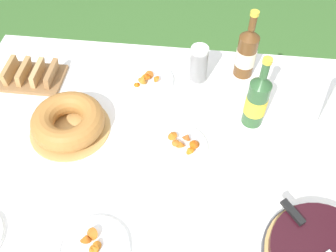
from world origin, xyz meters
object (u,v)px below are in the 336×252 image
at_px(serving_knife, 319,243).
at_px(bread_board, 32,75).
at_px(bundt_cake, 68,122).
at_px(cider_bottle_green, 257,100).
at_px(cup_stack, 199,65).
at_px(cider_bottle_amber, 247,53).
at_px(snack_plate_left, 180,146).
at_px(snack_plate_right, 94,248).
at_px(snack_plate_near, 147,80).

distance_m(serving_knife, bread_board, 1.26).
bearing_deg(bundt_cake, cider_bottle_green, 10.03).
relative_size(serving_knife, cup_stack, 1.79).
bearing_deg(bread_board, serving_knife, -29.62).
relative_size(cider_bottle_amber, bread_board, 1.18).
bearing_deg(cider_bottle_amber, cup_stack, -160.37).
height_order(bundt_cake, snack_plate_left, bundt_cake).
bearing_deg(bundt_cake, cup_stack, 34.74).
height_order(snack_plate_left, snack_plate_right, snack_plate_right).
relative_size(bundt_cake, cup_stack, 1.73).
bearing_deg(snack_plate_near, cup_stack, 8.78).
relative_size(cider_bottle_amber, snack_plate_right, 1.39).
relative_size(cup_stack, snack_plate_near, 0.77).
height_order(snack_plate_near, bread_board, bread_board).
height_order(cup_stack, cider_bottle_green, cider_bottle_green).
xyz_separation_m(snack_plate_right, bread_board, (-0.44, 0.69, 0.01)).
relative_size(snack_plate_near, snack_plate_left, 1.09).
distance_m(cider_bottle_amber, snack_plate_right, 0.96).
bearing_deg(serving_knife, snack_plate_left, -164.40).
bearing_deg(snack_plate_right, cider_bottle_amber, 61.56).
distance_m(cider_bottle_amber, snack_plate_left, 0.50).
bearing_deg(snack_plate_right, cider_bottle_green, 49.50).
height_order(bundt_cake, cider_bottle_amber, cider_bottle_amber).
height_order(cup_stack, snack_plate_near, cup_stack).
relative_size(cider_bottle_amber, snack_plate_left, 1.47).
relative_size(snack_plate_left, bread_board, 0.81).
bearing_deg(bread_board, snack_plate_near, 4.97).
xyz_separation_m(cider_bottle_green, snack_plate_near, (-0.44, 0.17, -0.11)).
distance_m(cider_bottle_green, cider_bottle_amber, 0.27).
distance_m(cider_bottle_amber, snack_plate_near, 0.43).
height_order(cider_bottle_green, snack_plate_right, cider_bottle_green).
height_order(bundt_cake, cup_stack, cup_stack).
xyz_separation_m(bundt_cake, snack_plate_near, (0.25, 0.29, -0.03)).
bearing_deg(cider_bottle_green, snack_plate_left, -148.18).
relative_size(bundt_cake, snack_plate_right, 1.38).
bearing_deg(snack_plate_near, snack_plate_left, -62.21).
bearing_deg(snack_plate_near, serving_knife, -47.53).
xyz_separation_m(serving_knife, cup_stack, (-0.39, 0.69, 0.02)).
height_order(snack_plate_right, bread_board, bread_board).
xyz_separation_m(cider_bottle_green, snack_plate_left, (-0.26, -0.16, -0.10)).
height_order(serving_knife, snack_plate_right, serving_knife).
xyz_separation_m(serving_knife, bread_board, (-1.09, 0.62, -0.04)).
height_order(cider_bottle_green, cider_bottle_amber, cider_bottle_green).
xyz_separation_m(cup_stack, snack_plate_left, (-0.04, -0.36, -0.08)).
height_order(serving_knife, cider_bottle_green, cider_bottle_green).
xyz_separation_m(serving_knife, bundt_cake, (-0.86, 0.37, -0.02)).
bearing_deg(snack_plate_right, serving_knife, 6.30).
bearing_deg(bread_board, cider_bottle_green, -7.73).
xyz_separation_m(cup_stack, snack_plate_near, (-0.21, -0.03, -0.08)).
distance_m(snack_plate_near, snack_plate_right, 0.74).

